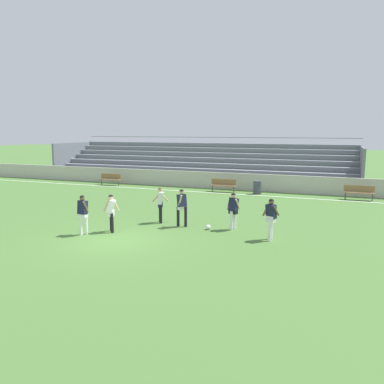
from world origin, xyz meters
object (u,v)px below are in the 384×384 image
at_px(bleacher_stand, 198,162).
at_px(player_white_deep_cover, 111,210).
at_px(player_dark_overlapping, 233,208).
at_px(player_dark_wide_right, 83,211).
at_px(player_dark_pressing_high, 271,216).
at_px(trash_bin, 257,187).
at_px(bench_centre_sideline, 223,184).
at_px(bench_far_right, 359,191).
at_px(bench_near_wall_gap, 110,178).
at_px(player_dark_wide_left, 182,204).
at_px(soccer_ball, 208,227).
at_px(player_white_on_ball, 160,202).

xyz_separation_m(bleacher_stand, player_white_deep_cover, (2.43, -17.14, -0.67)).
height_order(player_dark_overlapping, player_dark_wide_right, player_dark_wide_right).
distance_m(player_white_deep_cover, player_dark_pressing_high, 6.66).
bearing_deg(trash_bin, bench_centre_sideline, 179.37).
relative_size(bench_far_right, player_dark_pressing_high, 1.08).
relative_size(player_dark_overlapping, player_dark_pressing_high, 0.98).
height_order(bench_near_wall_gap, player_dark_wide_left, player_dark_wide_left).
xyz_separation_m(bench_near_wall_gap, player_dark_wide_left, (10.39, -10.24, 0.47)).
bearing_deg(bench_near_wall_gap, soccer_ball, -41.50).
bearing_deg(bench_far_right, player_dark_wide_left, -126.81).
bearing_deg(player_dark_wide_right, bench_centre_sideline, 80.55).
bearing_deg(player_white_on_ball, player_dark_pressing_high, -11.40).
bearing_deg(player_dark_wide_right, player_white_deep_cover, 44.39).
height_order(bleacher_stand, player_dark_wide_left, bleacher_stand).
relative_size(bench_far_right, player_dark_wide_right, 1.08).
distance_m(trash_bin, player_dark_overlapping, 9.97).
height_order(bleacher_stand, bench_far_right, bleacher_stand).
relative_size(trash_bin, player_white_on_ball, 0.54).
xyz_separation_m(player_white_deep_cover, soccer_ball, (3.73, 1.84, -0.85)).
relative_size(bench_far_right, player_white_on_ball, 1.07).
distance_m(bleacher_stand, player_dark_wide_right, 18.04).
bearing_deg(player_dark_pressing_high, bench_near_wall_gap, 142.88).
height_order(bench_near_wall_gap, trash_bin, same).
height_order(bench_far_right, player_dark_wide_left, player_dark_wide_left).
bearing_deg(player_dark_wide_right, bench_near_wall_gap, 118.68).
distance_m(bench_centre_sideline, player_dark_overlapping, 10.51).
xyz_separation_m(bleacher_stand, bench_near_wall_gap, (-5.52, -4.97, -1.08)).
bearing_deg(player_dark_wide_right, bench_far_right, 49.88).
height_order(player_dark_wide_left, soccer_ball, player_dark_wide_left).
xyz_separation_m(player_dark_overlapping, player_dark_wide_left, (-2.30, -0.31, 0.05)).
height_order(trash_bin, player_dark_overlapping, player_dark_overlapping).
height_order(player_dark_overlapping, soccer_ball, player_dark_overlapping).
height_order(bleacher_stand, player_dark_wide_right, bleacher_stand).
bearing_deg(bench_near_wall_gap, player_white_on_ball, -47.22).
relative_size(bleacher_stand, player_dark_overlapping, 15.78).
distance_m(bleacher_stand, player_dark_pressing_high, 18.31).
bearing_deg(bench_far_right, player_dark_wide_right, -130.12).
xyz_separation_m(player_dark_pressing_high, soccer_ball, (-2.83, 0.65, -0.88)).
height_order(bench_far_right, player_dark_overlapping, player_dark_overlapping).
height_order(bleacher_stand, soccer_ball, bleacher_stand).
height_order(player_dark_wide_left, player_white_deep_cover, player_dark_wide_left).
distance_m(player_dark_wide_right, soccer_ball, 5.36).
xyz_separation_m(bench_centre_sideline, bench_far_right, (8.79, 0.00, 0.00)).
bearing_deg(bench_far_right, bench_centre_sideline, 180.00).
relative_size(bleacher_stand, soccer_ball, 117.24).
relative_size(bench_centre_sideline, trash_bin, 2.00).
height_order(player_dark_overlapping, player_dark_pressing_high, player_dark_pressing_high).
bearing_deg(trash_bin, player_white_on_ball, -104.38).
bearing_deg(bench_centre_sideline, player_dark_pressing_high, -64.52).
xyz_separation_m(trash_bin, player_white_on_ball, (-2.53, -9.87, 0.55)).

